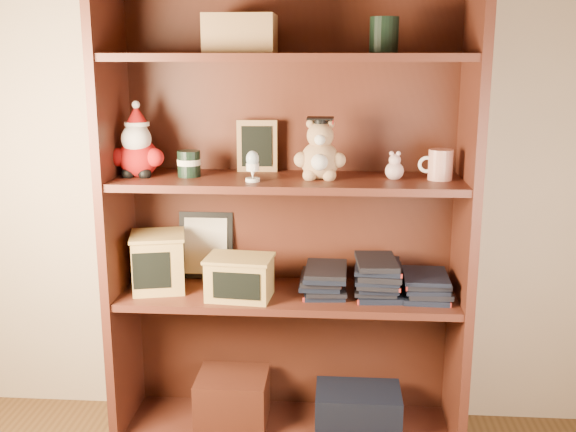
% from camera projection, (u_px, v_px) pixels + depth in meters
% --- Properties ---
extents(bookcase, '(1.20, 0.35, 1.60)m').
position_uv_depth(bookcase, '(288.00, 224.00, 2.31)').
color(bookcase, '#502217').
rests_on(bookcase, ground).
extents(shelf_lower, '(1.14, 0.33, 0.02)m').
position_uv_depth(shelf_lower, '(288.00, 296.00, 2.32)').
color(shelf_lower, '#502217').
rests_on(shelf_lower, ground).
extents(shelf_upper, '(1.14, 0.33, 0.02)m').
position_uv_depth(shelf_upper, '(288.00, 181.00, 2.22)').
color(shelf_upper, '#502217').
rests_on(shelf_upper, ground).
extents(santa_plush, '(0.18, 0.13, 0.26)m').
position_uv_depth(santa_plush, '(138.00, 148.00, 2.23)').
color(santa_plush, '#A50F0F').
rests_on(santa_plush, shelf_upper).
extents(teachers_tin, '(0.08, 0.08, 0.09)m').
position_uv_depth(teachers_tin, '(189.00, 163.00, 2.23)').
color(teachers_tin, black).
rests_on(teachers_tin, shelf_upper).
extents(chalkboard_plaque, '(0.14, 0.08, 0.18)m').
position_uv_depth(chalkboard_plaque, '(257.00, 147.00, 2.32)').
color(chalkboard_plaque, '#9E7547').
rests_on(chalkboard_plaque, shelf_upper).
extents(egg_cup, '(0.05, 0.05, 0.10)m').
position_uv_depth(egg_cup, '(253.00, 165.00, 2.14)').
color(egg_cup, white).
rests_on(egg_cup, shelf_upper).
extents(grad_teddy_bear, '(0.17, 0.15, 0.21)m').
position_uv_depth(grad_teddy_bear, '(320.00, 155.00, 2.19)').
color(grad_teddy_bear, tan).
rests_on(grad_teddy_bear, shelf_upper).
extents(pink_figurine, '(0.06, 0.06, 0.10)m').
position_uv_depth(pink_figurine, '(394.00, 168.00, 2.19)').
color(pink_figurine, '#D5A9A4').
rests_on(pink_figurine, shelf_upper).
extents(teacher_mug, '(0.11, 0.08, 0.10)m').
position_uv_depth(teacher_mug, '(440.00, 165.00, 2.17)').
color(teacher_mug, silver).
rests_on(teacher_mug, shelf_upper).
extents(certificate_frame, '(0.19, 0.05, 0.24)m').
position_uv_depth(certificate_frame, '(206.00, 245.00, 2.44)').
color(certificate_frame, black).
rests_on(certificate_frame, shelf_lower).
extents(treats_box, '(0.22, 0.22, 0.20)m').
position_uv_depth(treats_box, '(158.00, 261.00, 2.32)').
color(treats_box, tan).
rests_on(treats_box, shelf_lower).
extents(pencils_box, '(0.23, 0.18, 0.14)m').
position_uv_depth(pencils_box, '(240.00, 277.00, 2.24)').
color(pencils_box, tan).
rests_on(pencils_box, shelf_lower).
extents(book_stack_left, '(0.14, 0.20, 0.10)m').
position_uv_depth(book_stack_left, '(323.00, 280.00, 2.29)').
color(book_stack_left, black).
rests_on(book_stack_left, shelf_lower).
extents(book_stack_mid, '(0.14, 0.20, 0.13)m').
position_uv_depth(book_stack_mid, '(378.00, 277.00, 2.28)').
color(book_stack_mid, black).
rests_on(book_stack_mid, shelf_lower).
extents(book_stack_right, '(0.14, 0.20, 0.08)m').
position_uv_depth(book_stack_right, '(427.00, 285.00, 2.27)').
color(book_stack_right, black).
rests_on(book_stack_right, shelf_lower).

